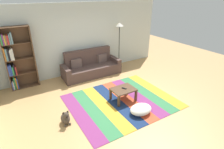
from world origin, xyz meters
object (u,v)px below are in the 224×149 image
Objects in this scene: couch at (91,67)px; tv_remote at (124,88)px; standing_lamp at (119,30)px; coffee_table at (123,91)px; pouf at (141,109)px; bookshelf at (16,59)px; dog at (66,118)px.

couch reaches higher than tv_remote.
couch is at bearing -174.65° from standing_lamp.
pouf is (0.04, -0.80, -0.19)m from coffee_table.
couch is 1.09× the size of bookshelf.
bookshelf is 4.27m from pouf.
dog is at bearing -127.60° from couch.
dog is (-1.80, -2.34, -0.18)m from couch.
couch is 3.00m from pouf.
standing_lamp is 12.69× the size of tv_remote.
pouf is at bearing -87.43° from coffee_table.
couch is 5.69× the size of dog.
coffee_table is at bearing 92.57° from pouf.
pouf is at bearing -88.55° from couch.
couch is 2.20m from tv_remote.
dog is at bearing -75.06° from bookshelf.
bookshelf is at bearing 135.72° from coffee_table.
couch is at bearing 91.04° from coffee_table.
couch is 15.07× the size of tv_remote.
dog reaches higher than coffee_table.
couch is at bearing -6.55° from bookshelf.
tv_remote reaches higher than pouf.
couch is 3.61× the size of pouf.
pouf is 0.33× the size of standing_lamp.
bookshelf is at bearing 177.70° from standing_lamp.
tv_remote is (-1.33, -2.33, -1.19)m from standing_lamp.
coffee_table reaches higher than pouf.
couch reaches higher than dog.
bookshelf reaches higher than couch.
bookshelf is 2.99× the size of coffee_table.
pouf is at bearing -117.86° from tv_remote.
tv_remote is at bearing 90.44° from pouf.
coffee_table is 1.86m from dog.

